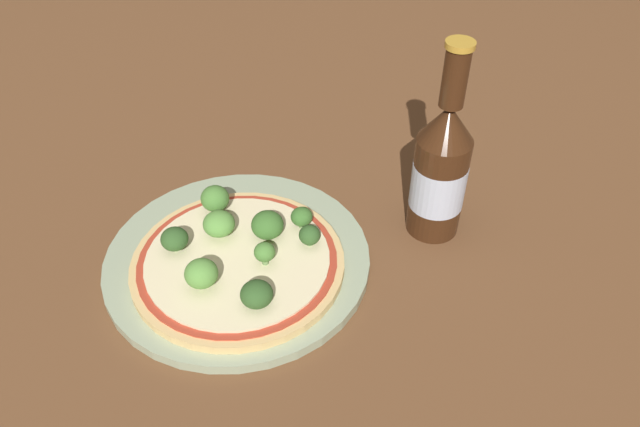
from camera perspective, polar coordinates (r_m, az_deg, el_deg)
ground_plane at (r=0.70m, az=-9.26°, el=-4.49°), size 3.00×3.00×0.00m
plate at (r=0.69m, az=-7.52°, el=-4.17°), size 0.29×0.29×0.01m
pizza at (r=0.67m, az=-7.51°, el=-4.44°), size 0.23×0.23×0.01m
broccoli_floret_0 at (r=0.71m, az=-9.58°, el=1.36°), size 0.03×0.03×0.03m
broccoli_floret_1 at (r=0.68m, az=-13.16°, el=-2.29°), size 0.03×0.03×0.03m
broccoli_floret_2 at (r=0.65m, az=-5.09°, el=-3.56°), size 0.02×0.02×0.03m
broccoli_floret_3 at (r=0.68m, az=-1.69°, el=-0.31°), size 0.02×0.02×0.03m
broccoli_floret_4 at (r=0.63m, az=-10.80°, el=-5.42°), size 0.03×0.03×0.03m
broccoli_floret_5 at (r=0.61m, az=-5.81°, el=-7.36°), size 0.03×0.03×0.03m
broccoli_floret_6 at (r=0.68m, az=-4.83°, el=-1.05°), size 0.04×0.04×0.03m
broccoli_floret_7 at (r=0.68m, az=-9.22°, el=-0.94°), size 0.03×0.03×0.03m
broccoli_floret_8 at (r=0.66m, az=-0.96°, el=-2.00°), size 0.02×0.02×0.02m
beer_bottle at (r=0.69m, az=10.95°, el=3.98°), size 0.06×0.06×0.23m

